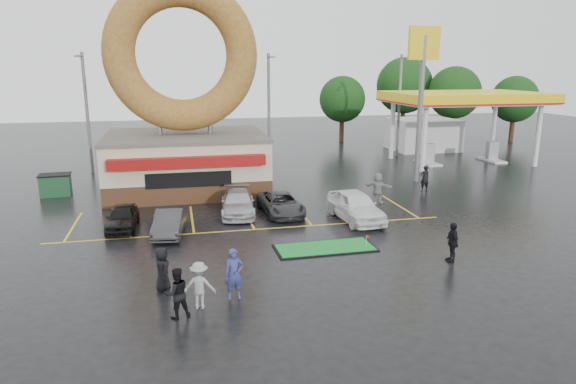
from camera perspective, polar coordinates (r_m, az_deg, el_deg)
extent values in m
plane|color=black|center=(22.75, -2.42, -6.77)|extent=(120.00, 120.00, 0.00)
cube|color=#472B19|center=(34.78, -11.09, 1.29)|extent=(10.00, 8.00, 1.20)
cube|color=beige|center=(34.45, -11.23, 4.13)|extent=(10.00, 8.00, 2.30)
cube|color=#59544C|center=(34.27, -11.32, 6.19)|extent=(10.20, 8.20, 0.20)
cube|color=maroon|center=(30.17, -11.03, 3.27)|extent=(9.00, 0.60, 0.60)
cylinder|color=slate|center=(34.19, -14.08, 7.21)|extent=(0.30, 0.30, 1.20)
cylinder|color=slate|center=(34.25, -8.68, 7.47)|extent=(0.30, 0.30, 1.20)
torus|color=brown|center=(33.99, -11.74, 14.73)|extent=(9.60, 2.00, 9.60)
cylinder|color=silver|center=(40.90, 14.88, 5.64)|extent=(0.40, 0.40, 5.00)
cylinder|color=silver|center=(46.32, 26.01, 5.62)|extent=(0.40, 0.40, 5.00)
cylinder|color=silver|center=(46.26, 11.50, 6.73)|extent=(0.40, 0.40, 5.00)
cylinder|color=silver|center=(51.12, 21.88, 6.67)|extent=(0.40, 0.40, 5.00)
cube|color=silver|center=(45.68, 19.04, 9.64)|extent=(12.00, 8.00, 0.50)
cube|color=yellow|center=(45.66, 19.07, 10.01)|extent=(12.30, 8.30, 0.70)
cube|color=#99999E|center=(44.68, 15.30, 4.20)|extent=(0.90, 0.60, 1.60)
cube|color=#99999E|center=(47.75, 21.72, 4.30)|extent=(0.90, 0.60, 1.60)
cube|color=silver|center=(52.11, 14.74, 6.21)|extent=(6.00, 5.00, 3.00)
cylinder|color=slate|center=(37.07, 14.46, 8.76)|extent=(0.36, 0.36, 10.00)
cube|color=yellow|center=(36.98, 14.89, 15.71)|extent=(2.20, 0.30, 2.20)
cylinder|color=slate|center=(41.61, -21.40, 8.07)|extent=(0.24, 0.24, 9.00)
cylinder|color=slate|center=(40.48, -22.15, 13.84)|extent=(0.12, 2.00, 0.12)
cube|color=slate|center=(39.50, -22.38, 13.77)|extent=(0.40, 0.18, 0.12)
cylinder|color=slate|center=(42.81, -2.14, 9.13)|extent=(0.24, 0.24, 9.00)
cylinder|color=slate|center=(41.69, -1.94, 14.79)|extent=(0.12, 2.00, 0.12)
cube|color=slate|center=(40.71, -1.67, 14.74)|extent=(0.40, 0.18, 0.12)
cylinder|color=slate|center=(47.39, 12.25, 9.29)|extent=(0.24, 0.24, 9.00)
cylinder|color=slate|center=(46.36, 13.04, 14.35)|extent=(0.12, 2.00, 0.12)
cube|color=slate|center=(45.45, 13.59, 14.28)|extent=(0.40, 0.18, 0.12)
cylinder|color=#332114|center=(59.34, 17.75, 6.83)|extent=(0.50, 0.50, 2.88)
sphere|color=black|center=(59.04, 18.02, 10.45)|extent=(5.60, 5.60, 5.60)
cylinder|color=#332114|center=(60.96, 23.59, 6.34)|extent=(0.50, 0.50, 2.52)
sphere|color=black|center=(60.68, 23.90, 9.41)|extent=(4.90, 4.90, 4.90)
cylinder|color=#332114|center=(61.00, 12.60, 7.50)|extent=(0.50, 0.50, 3.24)
sphere|color=black|center=(60.71, 12.81, 11.47)|extent=(6.30, 6.30, 6.30)
cylinder|color=#332114|center=(56.25, 5.97, 6.87)|extent=(0.50, 0.50, 2.52)
sphere|color=black|center=(55.95, 6.06, 10.22)|extent=(4.90, 4.90, 4.90)
imported|color=black|center=(27.06, -17.93, -2.71)|extent=(1.57, 3.63, 1.22)
imported|color=#303033|center=(25.62, -13.05, -3.30)|extent=(1.76, 3.85, 1.22)
imported|color=#B4B5BA|center=(28.49, -5.60, -1.21)|extent=(2.24, 4.56, 1.28)
imported|color=#313134|center=(28.38, -0.80, -1.30)|extent=(2.23, 4.38, 1.19)
imported|color=white|center=(27.42, 7.52, -1.53)|extent=(2.24, 4.79, 1.58)
imported|color=navy|center=(18.26, -5.99, -9.05)|extent=(0.70, 0.48, 1.84)
imported|color=black|center=(17.27, -12.26, -10.92)|extent=(0.97, 0.84, 1.72)
imported|color=gray|center=(17.77, -9.81, -10.18)|extent=(1.17, 0.82, 1.65)
imported|color=black|center=(19.35, -13.78, -8.34)|extent=(0.62, 0.87, 1.66)
imported|color=black|center=(22.58, 17.78, -5.31)|extent=(0.55, 1.05, 1.71)
imported|color=#949496|center=(31.15, 9.94, 0.48)|extent=(1.69, 1.46, 1.84)
imported|color=black|center=(34.64, 14.94, 1.46)|extent=(0.63, 0.42, 1.71)
cube|color=#1A4527|center=(35.62, -24.42, 0.67)|extent=(1.89, 1.33, 1.30)
cube|color=black|center=(23.31, 4.13, -6.21)|extent=(4.56, 2.04, 0.05)
cube|color=#168730|center=(23.30, 4.13, -6.14)|extent=(4.35, 1.83, 0.03)
cylinder|color=silver|center=(23.54, 8.68, -5.40)|extent=(0.02, 0.02, 0.51)
cube|color=red|center=(23.50, 8.86, -4.91)|extent=(0.14, 0.01, 0.10)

